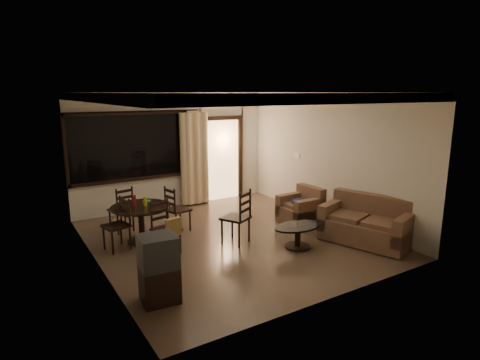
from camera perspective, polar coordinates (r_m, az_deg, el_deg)
ground at (r=7.95m, az=-1.28°, el=-8.28°), size 5.50×5.50×0.00m
room_shell at (r=9.33m, az=-3.72°, el=6.36°), size 5.50×6.70×5.50m
dining_table at (r=7.86m, az=-13.91°, el=-4.64°), size 1.12×1.12×0.92m
dining_chair_west at (r=7.66m, az=-17.03°, el=-7.43°), size 0.50×0.50×0.95m
dining_chair_east at (r=8.36m, az=-8.84°, el=-5.33°), size 0.50×0.50×0.95m
dining_chair_south at (r=7.24m, az=-10.37°, el=-8.04°), size 0.50×0.54×0.95m
dining_chair_north at (r=8.61m, az=-16.46°, el=-5.19°), size 0.50×0.50×0.95m
tv_cabinet at (r=5.65m, az=-11.44°, el=-12.26°), size 0.54×0.49×0.94m
sofa at (r=8.03m, az=17.60°, el=-6.06°), size 1.32×1.80×0.86m
armchair at (r=8.84m, az=8.79°, el=-4.08°), size 0.79×0.79×0.78m
coffee_table at (r=7.49m, az=8.22°, el=-7.44°), size 0.97×0.58×0.43m
side_chair at (r=7.62m, az=-0.53°, el=-6.74°), size 0.63×0.63×1.05m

